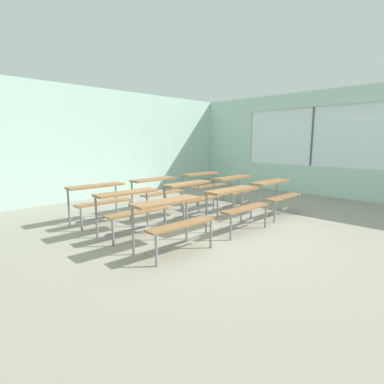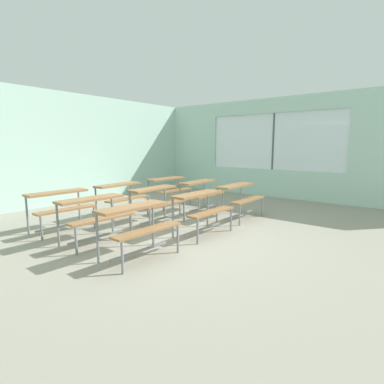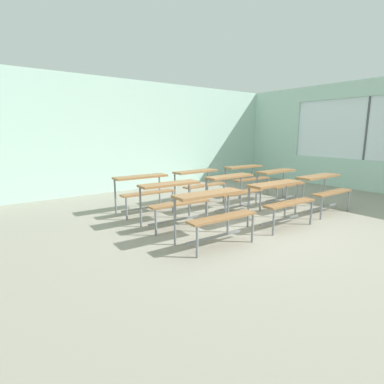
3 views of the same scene
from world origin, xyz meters
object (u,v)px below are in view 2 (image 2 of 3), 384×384
at_px(desk_bench_r1c0, 94,209).
at_px(desk_bench_r1c1, 157,197).
at_px(desk_bench_r2c1, 122,192).
at_px(desk_bench_r2c0, 60,201).
at_px(desk_bench_r1c2, 201,189).
at_px(desk_bench_r2c2, 169,185).
at_px(desk_bench_r0c0, 138,219).
at_px(desk_bench_r0c2, 240,193).
at_px(desk_bench_r0c1, 202,203).

distance_m(desk_bench_r1c0, desk_bench_r1c1, 1.48).
distance_m(desk_bench_r1c0, desk_bench_r2c1, 1.78).
height_order(desk_bench_r1c0, desk_bench_r2c0, same).
relative_size(desk_bench_r1c2, desk_bench_r2c2, 0.99).
bearing_deg(desk_bench_r0c0, desk_bench_r2c1, 59.05).
bearing_deg(desk_bench_r2c1, desk_bench_r1c0, -144.85).
distance_m(desk_bench_r0c2, desk_bench_r1c2, 1.05).
bearing_deg(desk_bench_r1c0, desk_bench_r2c0, 92.49).
height_order(desk_bench_r0c0, desk_bench_r2c2, same).
height_order(desk_bench_r0c0, desk_bench_r0c2, same).
bearing_deg(desk_bench_r1c1, desk_bench_r0c0, -144.22).
xyz_separation_m(desk_bench_r1c0, desk_bench_r2c2, (2.97, 1.08, 0.00)).
height_order(desk_bench_r2c0, desk_bench_r2c1, same).
distance_m(desk_bench_r1c1, desk_bench_r2c2, 1.82).
height_order(desk_bench_r2c1, desk_bench_r2c2, same).
relative_size(desk_bench_r1c1, desk_bench_r1c2, 1.00).
height_order(desk_bench_r0c1, desk_bench_r2c0, same).
relative_size(desk_bench_r0c0, desk_bench_r2c1, 1.00).
xyz_separation_m(desk_bench_r1c0, desk_bench_r2c0, (-0.00, 1.08, 0.00)).
height_order(desk_bench_r1c1, desk_bench_r2c2, same).
distance_m(desk_bench_r0c2, desk_bench_r2c2, 2.13).
relative_size(desk_bench_r0c1, desk_bench_r2c1, 0.99).
bearing_deg(desk_bench_r2c1, desk_bench_r0c2, -57.18).
distance_m(desk_bench_r0c0, desk_bench_r1c0, 1.06).
xyz_separation_m(desk_bench_r0c2, desk_bench_r1c2, (0.01, 1.05, 0.00)).
xyz_separation_m(desk_bench_r0c0, desk_bench_r0c1, (1.48, -0.03, 0.00)).
relative_size(desk_bench_r0c0, desk_bench_r1c0, 1.00).
xyz_separation_m(desk_bench_r0c0, desk_bench_r2c1, (1.42, 2.14, 0.00)).
bearing_deg(desk_bench_r1c1, desk_bench_r2c2, 34.01).
bearing_deg(desk_bench_r2c2, desk_bench_r1c1, -142.21).
bearing_deg(desk_bench_r1c0, desk_bench_r0c1, -33.84).
relative_size(desk_bench_r0c2, desk_bench_r1c0, 0.99).
bearing_deg(desk_bench_r1c0, desk_bench_r1c1, 4.13).
height_order(desk_bench_r0c2, desk_bench_r1c1, same).
bearing_deg(desk_bench_r1c2, desk_bench_r1c1, 177.08).
xyz_separation_m(desk_bench_r0c0, desk_bench_r2c2, (2.97, 2.14, 0.00)).
distance_m(desk_bench_r0c0, desk_bench_r0c1, 1.48).
bearing_deg(desk_bench_r2c1, desk_bench_r0c1, -90.56).
bearing_deg(desk_bench_r0c2, desk_bench_r2c2, 89.45).
bearing_deg(desk_bench_r1c2, desk_bench_r0c0, -161.34).
bearing_deg(desk_bench_r2c2, desk_bench_r1c2, -89.48).
height_order(desk_bench_r0c0, desk_bench_r2c0, same).
bearing_deg(desk_bench_r0c2, desk_bench_r0c0, -178.98).
bearing_deg(desk_bench_r0c1, desk_bench_r1c1, 91.90).
xyz_separation_m(desk_bench_r0c1, desk_bench_r1c0, (-1.48, 1.09, 0.00)).
distance_m(desk_bench_r0c1, desk_bench_r2c1, 2.18).
relative_size(desk_bench_r0c0, desk_bench_r0c2, 1.02).
distance_m(desk_bench_r0c2, desk_bench_r2c0, 3.61).
xyz_separation_m(desk_bench_r1c1, desk_bench_r2c0, (-1.48, 1.04, 0.00)).
height_order(desk_bench_r1c2, desk_bench_r2c2, same).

